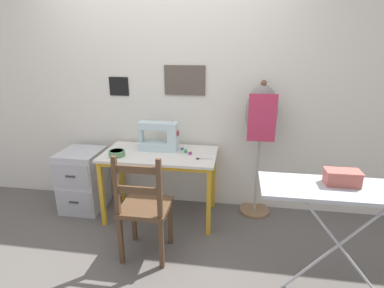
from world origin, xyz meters
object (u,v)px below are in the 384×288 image
(scissors, at_px, (202,159))
(thread_spool_near_machine, at_px, (182,149))
(thread_spool_far_edge, at_px, (190,153))
(sewing_machine, at_px, (160,137))
(thread_spool_mid_table, at_px, (186,151))
(fabric_bowl, at_px, (117,153))
(filing_cabinet, at_px, (83,180))
(dress_form, at_px, (261,121))
(ironing_board, at_px, (348,194))
(wooden_chair, at_px, (144,208))
(storage_box, at_px, (342,178))

(scissors, distance_m, thread_spool_near_machine, 0.32)
(thread_spool_far_edge, bearing_deg, sewing_machine, 162.83)
(thread_spool_mid_table, relative_size, thread_spool_far_edge, 1.01)
(fabric_bowl, relative_size, filing_cabinet, 0.23)
(thread_spool_far_edge, height_order, dress_form, dress_form)
(fabric_bowl, height_order, ironing_board, ironing_board)
(filing_cabinet, relative_size, dress_form, 0.47)
(fabric_bowl, xyz_separation_m, thread_spool_near_machine, (0.60, 0.26, -0.01))
(fabric_bowl, height_order, thread_spool_far_edge, fabric_bowl)
(dress_form, bearing_deg, ironing_board, -64.53)
(fabric_bowl, bearing_deg, scissors, 2.77)
(wooden_chair, bearing_deg, storage_box, -6.07)
(thread_spool_near_machine, relative_size, ironing_board, 0.04)
(fabric_bowl, xyz_separation_m, thread_spool_mid_table, (0.64, 0.19, -0.01))
(thread_spool_far_edge, distance_m, ironing_board, 1.45)
(thread_spool_near_machine, xyz_separation_m, thread_spool_mid_table, (0.05, -0.07, 0.00))
(fabric_bowl, height_order, thread_spool_near_machine, fabric_bowl)
(thread_spool_near_machine, height_order, ironing_board, ironing_board)
(sewing_machine, height_order, thread_spool_mid_table, sewing_machine)
(thread_spool_mid_table, xyz_separation_m, dress_form, (0.73, 0.17, 0.29))
(thread_spool_mid_table, bearing_deg, storage_box, -35.04)
(thread_spool_mid_table, bearing_deg, ironing_board, -35.76)
(fabric_bowl, bearing_deg, thread_spool_far_edge, 11.35)
(ironing_board, bearing_deg, fabric_bowl, 159.55)
(dress_form, bearing_deg, thread_spool_near_machine, -172.70)
(scissors, relative_size, dress_form, 0.11)
(scissors, bearing_deg, fabric_bowl, -177.23)
(thread_spool_mid_table, relative_size, storage_box, 0.19)
(sewing_machine, xyz_separation_m, scissors, (0.45, -0.20, -0.13))
(thread_spool_far_edge, relative_size, filing_cabinet, 0.06)
(fabric_bowl, bearing_deg, dress_form, 14.68)
(sewing_machine, relative_size, wooden_chair, 0.43)
(wooden_chair, height_order, storage_box, same)
(scissors, xyz_separation_m, thread_spool_far_edge, (-0.13, 0.10, 0.02))
(sewing_machine, distance_m, fabric_bowl, 0.46)
(thread_spool_mid_table, bearing_deg, fabric_bowl, -163.73)
(storage_box, bearing_deg, ironing_board, -53.63)
(ironing_board, bearing_deg, dress_form, 115.47)
(thread_spool_mid_table, height_order, filing_cabinet, thread_spool_mid_table)
(thread_spool_mid_table, xyz_separation_m, filing_cabinet, (-1.13, -0.01, -0.39))
(sewing_machine, bearing_deg, wooden_chair, -86.94)
(ironing_board, xyz_separation_m, storage_box, (-0.04, 0.05, 0.10))
(sewing_machine, xyz_separation_m, thread_spool_mid_table, (0.27, -0.05, -0.12))
(fabric_bowl, bearing_deg, thread_spool_near_machine, 23.53)
(dress_form, distance_m, storage_box, 1.12)
(scissors, bearing_deg, thread_spool_mid_table, 140.60)
(thread_spool_far_edge, xyz_separation_m, ironing_board, (1.18, -0.84, 0.08))
(scissors, distance_m, filing_cabinet, 1.37)
(wooden_chair, bearing_deg, filing_cabinet, 143.17)
(fabric_bowl, xyz_separation_m, wooden_chair, (0.42, -0.50, -0.28))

